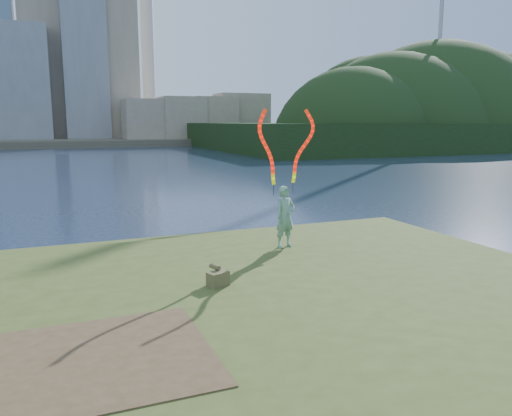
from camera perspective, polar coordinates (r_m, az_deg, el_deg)
name	(u,v)px	position (r m, az deg, el deg)	size (l,w,h in m)	color
ground	(191,313)	(11.49, -7.40, -11.79)	(320.00, 320.00, 0.00)	#17233B
grassy_knoll	(224,339)	(9.33, -3.69, -14.76)	(20.00, 18.00, 0.80)	#3B4B1A
dirt_patch	(100,358)	(7.94, -17.37, -16.08)	(3.20, 3.00, 0.02)	#47331E
far_shore	(66,140)	(105.45, -20.92, 7.22)	(320.00, 40.00, 1.20)	#494435
wooded_hill	(432,145)	(93.98, 19.43, 6.80)	(78.00, 50.00, 63.00)	black
woman_with_ribbons	(285,197)	(13.61, 3.32, 1.29)	(2.02, 0.65, 4.07)	#217049
canvas_bag	(218,278)	(10.65, -4.40, -7.97)	(0.50, 0.56, 0.41)	brown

